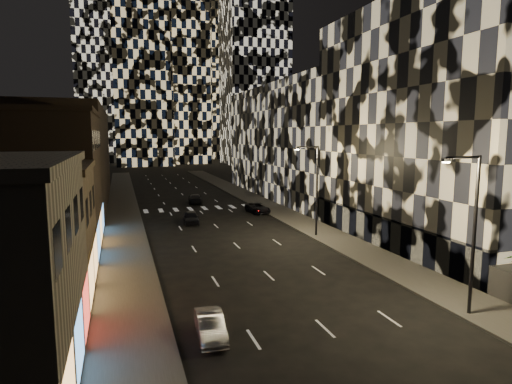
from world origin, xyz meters
TOP-DOWN VIEW (x-y plane):
  - sidewalk_left at (-10.00, 50.00)m, footprint 4.00×120.00m
  - sidewalk_right at (10.00, 50.00)m, footprint 4.00×120.00m
  - curb_left at (-7.90, 50.00)m, footprint 0.20×120.00m
  - curb_right at (7.90, 50.00)m, footprint 0.20×120.00m
  - retail_tan at (-17.00, 21.00)m, footprint 10.00×10.00m
  - retail_brown at (-17.00, 33.50)m, footprint 10.00×15.00m
  - retail_filler_left at (-17.00, 60.00)m, footprint 10.00×40.00m
  - midrise_right at (20.00, 24.50)m, footprint 16.00×25.00m
  - midrise_base at (12.30, 24.50)m, footprint 0.60×25.00m
  - midrise_filler_right at (20.00, 57.00)m, footprint 16.00×40.00m
  - tower_right_mid at (35.00, 135.00)m, footprint 20.00×20.00m
  - tower_center_low at (-2.00, 140.00)m, footprint 18.00×18.00m
  - streetlight_near at (8.35, 10.00)m, footprint 2.55×0.25m
  - streetlight_far at (8.35, 30.00)m, footprint 2.55×0.25m
  - car_silver_parked at (-6.03, 11.85)m, footprint 1.58×3.88m
  - car_dark_midlane at (-2.42, 40.27)m, footprint 2.09×4.29m
  - car_dark_oncoming at (0.50, 54.72)m, footprint 2.51×4.98m
  - car_dark_rightlane at (7.00, 44.30)m, footprint 2.54×4.87m

SIDE VIEW (x-z plane):
  - sidewalk_left at x=-10.00m, z-range 0.00..0.15m
  - sidewalk_right at x=10.00m, z-range 0.00..0.15m
  - curb_left at x=-7.90m, z-range 0.00..0.15m
  - curb_right at x=7.90m, z-range 0.00..0.15m
  - car_silver_parked at x=-6.03m, z-range 0.00..1.25m
  - car_dark_rightlane at x=7.00m, z-range 0.00..1.31m
  - car_dark_oncoming at x=0.50m, z-range 0.00..1.39m
  - car_dark_midlane at x=-2.42m, z-range 0.00..1.41m
  - midrise_base at x=12.30m, z-range 0.00..3.00m
  - retail_tan at x=-17.00m, z-range 0.00..8.00m
  - streetlight_near at x=8.35m, z-range 0.85..9.85m
  - streetlight_far at x=8.35m, z-range 0.85..9.85m
  - retail_brown at x=-17.00m, z-range 0.00..12.00m
  - retail_filler_left at x=-17.00m, z-range 0.00..14.00m
  - midrise_filler_right at x=20.00m, z-range 0.00..18.00m
  - midrise_right at x=20.00m, z-range 0.00..22.00m
  - tower_center_low at x=-2.00m, z-range 0.00..95.00m
  - tower_right_mid at x=35.00m, z-range 0.00..100.00m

